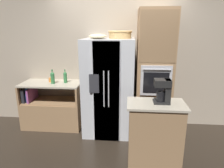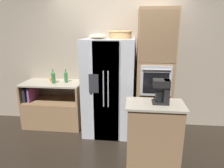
{
  "view_description": "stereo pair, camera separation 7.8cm",
  "coord_description": "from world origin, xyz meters",
  "px_view_note": "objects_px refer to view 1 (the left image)",
  "views": [
    {
      "loc": [
        0.22,
        -3.39,
        1.89
      ],
      "look_at": [
        -0.06,
        -0.01,
        0.95
      ],
      "focal_mm": 32.0,
      "sensor_mm": 36.0,
      "label": 1
    },
    {
      "loc": [
        0.3,
        -3.38,
        1.89
      ],
      "look_at": [
        -0.06,
        -0.01,
        0.95
      ],
      "focal_mm": 32.0,
      "sensor_mm": 36.0,
      "label": 2
    }
  ],
  "objects_px": {
    "wall_oven": "(154,74)",
    "mug": "(51,80)",
    "refrigerator": "(109,87)",
    "bottle_short": "(53,77)",
    "wicker_basket": "(120,34)",
    "bottle_tall": "(65,77)",
    "coffee_maker": "(164,90)",
    "fruit_bowl": "(98,36)"
  },
  "relations": [
    {
      "from": "fruit_bowl",
      "to": "coffee_maker",
      "type": "height_order",
      "value": "fruit_bowl"
    },
    {
      "from": "wicker_basket",
      "to": "fruit_bowl",
      "type": "bearing_deg",
      "value": -159.84
    },
    {
      "from": "wall_oven",
      "to": "fruit_bowl",
      "type": "distance_m",
      "value": 1.19
    },
    {
      "from": "refrigerator",
      "to": "wicker_basket",
      "type": "bearing_deg",
      "value": 23.99
    },
    {
      "from": "refrigerator",
      "to": "mug",
      "type": "xyz_separation_m",
      "value": [
        -1.15,
        0.19,
        0.07
      ]
    },
    {
      "from": "wicker_basket",
      "to": "bottle_tall",
      "type": "distance_m",
      "value": 1.31
    },
    {
      "from": "wicker_basket",
      "to": "bottle_short",
      "type": "relative_size",
      "value": 1.53
    },
    {
      "from": "mug",
      "to": "coffee_maker",
      "type": "relative_size",
      "value": 0.35
    },
    {
      "from": "refrigerator",
      "to": "bottle_tall",
      "type": "relative_size",
      "value": 6.67
    },
    {
      "from": "bottle_short",
      "to": "mug",
      "type": "bearing_deg",
      "value": 124.79
    },
    {
      "from": "bottle_short",
      "to": "mug",
      "type": "relative_size",
      "value": 2.34
    },
    {
      "from": "wall_oven",
      "to": "mug",
      "type": "bearing_deg",
      "value": 176.51
    },
    {
      "from": "wicker_basket",
      "to": "wall_oven",
      "type": "bearing_deg",
      "value": -1.75
    },
    {
      "from": "fruit_bowl",
      "to": "coffee_maker",
      "type": "distance_m",
      "value": 1.45
    },
    {
      "from": "bottle_tall",
      "to": "coffee_maker",
      "type": "xyz_separation_m",
      "value": [
        1.69,
        -0.98,
        0.09
      ]
    },
    {
      "from": "refrigerator",
      "to": "bottle_tall",
      "type": "bearing_deg",
      "value": 170.39
    },
    {
      "from": "refrigerator",
      "to": "bottle_tall",
      "type": "height_order",
      "value": "refrigerator"
    },
    {
      "from": "wall_oven",
      "to": "fruit_bowl",
      "type": "bearing_deg",
      "value": -173.18
    },
    {
      "from": "bottle_short",
      "to": "coffee_maker",
      "type": "height_order",
      "value": "coffee_maker"
    },
    {
      "from": "wall_oven",
      "to": "coffee_maker",
      "type": "xyz_separation_m",
      "value": [
        0.04,
        -0.9,
        -0.02
      ]
    },
    {
      "from": "refrigerator",
      "to": "bottle_short",
      "type": "xyz_separation_m",
      "value": [
        -1.07,
        0.06,
        0.15
      ]
    },
    {
      "from": "fruit_bowl",
      "to": "mug",
      "type": "xyz_separation_m",
      "value": [
        -0.97,
        0.24,
        -0.84
      ]
    },
    {
      "from": "bottle_short",
      "to": "coffee_maker",
      "type": "distance_m",
      "value": 2.11
    },
    {
      "from": "fruit_bowl",
      "to": "bottle_short",
      "type": "xyz_separation_m",
      "value": [
        -0.89,
        0.12,
        -0.76
      ]
    },
    {
      "from": "bottle_tall",
      "to": "fruit_bowl",
      "type": "bearing_deg",
      "value": -16.22
    },
    {
      "from": "refrigerator",
      "to": "bottle_tall",
      "type": "distance_m",
      "value": 0.87
    },
    {
      "from": "bottle_tall",
      "to": "wall_oven",
      "type": "bearing_deg",
      "value": -2.71
    },
    {
      "from": "coffee_maker",
      "to": "bottle_tall",
      "type": "bearing_deg",
      "value": 149.84
    },
    {
      "from": "wall_oven",
      "to": "bottle_tall",
      "type": "distance_m",
      "value": 1.66
    },
    {
      "from": "wicker_basket",
      "to": "bottle_short",
      "type": "bearing_deg",
      "value": -179.1
    },
    {
      "from": "bottle_tall",
      "to": "mug",
      "type": "height_order",
      "value": "bottle_tall"
    },
    {
      "from": "wicker_basket",
      "to": "fruit_bowl",
      "type": "xyz_separation_m",
      "value": [
        -0.37,
        -0.14,
        -0.03
      ]
    },
    {
      "from": "refrigerator",
      "to": "fruit_bowl",
      "type": "bearing_deg",
      "value": -164.11
    },
    {
      "from": "wall_oven",
      "to": "wicker_basket",
      "type": "relative_size",
      "value": 5.39
    },
    {
      "from": "wicker_basket",
      "to": "fruit_bowl",
      "type": "distance_m",
      "value": 0.4
    },
    {
      "from": "mug",
      "to": "bottle_short",
      "type": "bearing_deg",
      "value": -55.21
    },
    {
      "from": "wicker_basket",
      "to": "bottle_tall",
      "type": "relative_size",
      "value": 1.59
    },
    {
      "from": "wall_oven",
      "to": "wicker_basket",
      "type": "xyz_separation_m",
      "value": [
        -0.61,
        0.02,
        0.69
      ]
    },
    {
      "from": "mug",
      "to": "coffee_maker",
      "type": "height_order",
      "value": "coffee_maker"
    },
    {
      "from": "refrigerator",
      "to": "bottle_tall",
      "type": "xyz_separation_m",
      "value": [
        -0.85,
        0.14,
        0.14
      ]
    },
    {
      "from": "bottle_tall",
      "to": "bottle_short",
      "type": "height_order",
      "value": "bottle_short"
    },
    {
      "from": "fruit_bowl",
      "to": "mug",
      "type": "distance_m",
      "value": 1.31
    }
  ]
}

